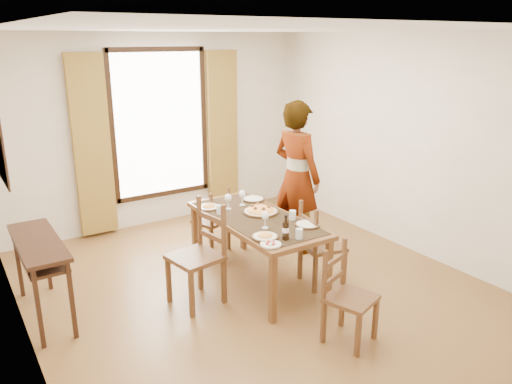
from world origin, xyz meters
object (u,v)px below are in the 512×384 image
console_table (39,251)px  pasta_platter (261,209)px  dining_table (256,223)px  man (297,177)px

console_table → pasta_platter: 2.29m
dining_table → pasta_platter: bearing=35.2°
console_table → dining_table: console_table is taller
console_table → man: bearing=-0.1°
man → pasta_platter: man is taller
dining_table → pasta_platter: 0.19m
console_table → pasta_platter: size_ratio=3.00×
pasta_platter → console_table: bearing=169.8°
console_table → pasta_platter: pasta_platter is taller
man → console_table: bearing=79.1°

